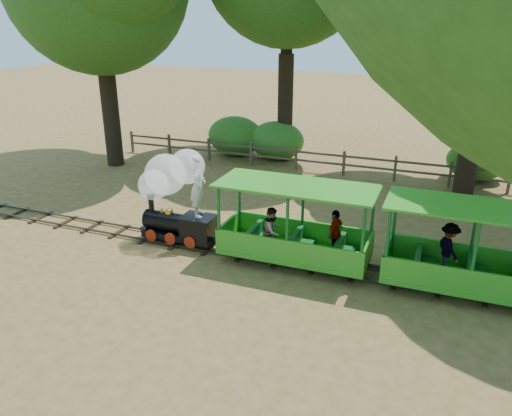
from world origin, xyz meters
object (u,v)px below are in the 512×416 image
(fence, at_px, (320,159))
(carriage_front, at_px, (296,235))
(carriage_rear, at_px, (472,262))
(locomotive, at_px, (173,189))

(fence, bearing_deg, carriage_front, -79.66)
(carriage_rear, bearing_deg, locomotive, 179.55)
(carriage_front, bearing_deg, locomotive, 178.09)
(locomotive, xyz_separation_m, carriage_rear, (7.72, -0.06, -0.75))
(carriage_front, height_order, fence, carriage_front)
(carriage_rear, bearing_deg, fence, 125.18)
(locomotive, xyz_separation_m, carriage_front, (3.56, -0.12, -0.75))
(carriage_front, bearing_deg, carriage_rear, 0.81)
(carriage_front, relative_size, carriage_rear, 1.00)
(locomotive, relative_size, carriage_front, 0.70)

